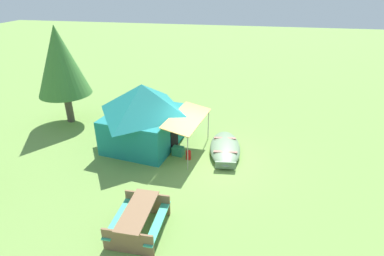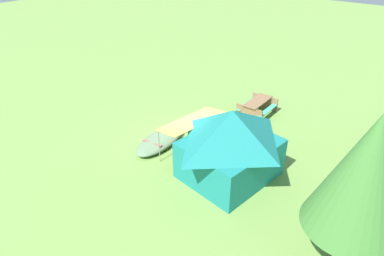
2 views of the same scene
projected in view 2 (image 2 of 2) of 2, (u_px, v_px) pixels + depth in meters
ground_plane at (183, 143)px, 14.92m from camera, size 80.00×80.00×0.00m
beached_rowboat at (161, 139)px, 14.83m from camera, size 3.10×1.58×0.39m
canvas_cabin_tent at (230, 143)px, 12.29m from camera, size 3.84×4.51×2.76m
picnic_table at (257, 106)px, 17.05m from camera, size 1.84×1.43×0.77m
cooler_box at (204, 148)px, 14.26m from camera, size 0.40×0.51×0.37m
fuel_can at (198, 142)px, 14.67m from camera, size 0.28×0.28×0.37m
pine_tree_back_left at (365, 174)px, 7.98m from camera, size 2.52×2.52×4.80m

